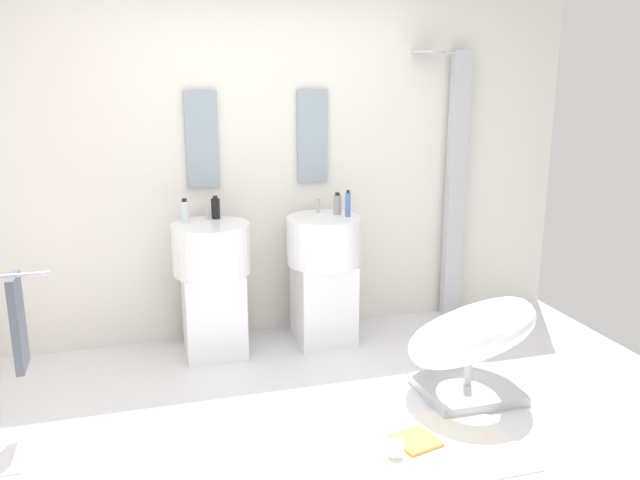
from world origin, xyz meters
name	(u,v)px	position (x,y,z in m)	size (l,w,h in m)	color
ground_plane	(322,444)	(0.00, 0.00, -0.02)	(4.80, 3.60, 0.04)	silver
rear_partition	(257,157)	(0.00, 1.65, 1.30)	(4.80, 0.10, 2.60)	silver
pedestal_sink_left	(213,281)	(-0.39, 1.29, 0.52)	(0.52, 0.52, 1.02)	white
pedestal_sink_right	(324,272)	(0.39, 1.29, 0.52)	(0.52, 0.52, 1.02)	white
vanity_mirror_left	(202,139)	(-0.39, 1.58, 1.45)	(0.22, 0.03, 0.66)	#8C9EA8
vanity_mirror_right	(312,136)	(0.39, 1.58, 1.45)	(0.22, 0.03, 0.66)	#8C9EA8
shower_column	(454,181)	(1.51, 1.53, 1.08)	(0.49, 0.24, 2.05)	#B7BABF
lounge_chair	(470,340)	(0.99, 0.26, 0.35)	(1.10, 1.10, 0.65)	#B7BABF
towel_rack	(12,327)	(-1.51, 0.48, 0.63)	(0.37, 0.22, 0.95)	#B7BABF
area_rug	(409,451)	(0.40, -0.23, 0.01)	(1.15, 0.68, 0.01)	white
magazine_ochre	(416,441)	(0.47, -0.16, 0.02)	(0.21, 0.21, 0.02)	gold
coffee_mug	(396,448)	(0.32, -0.25, 0.05)	(0.08, 0.08, 0.08)	white
soap_bottle_clear	(185,212)	(-0.55, 1.37, 0.99)	(0.06, 0.06, 0.16)	silver
soap_bottle_grey	(337,204)	(0.51, 1.34, 0.99)	(0.06, 0.06, 0.16)	#99999E
soap_bottle_black	(216,208)	(-0.33, 1.44, 0.99)	(0.06, 0.06, 0.16)	black
soap_bottle_blue	(348,204)	(0.55, 1.25, 1.00)	(0.04, 0.04, 0.19)	#4C72B7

